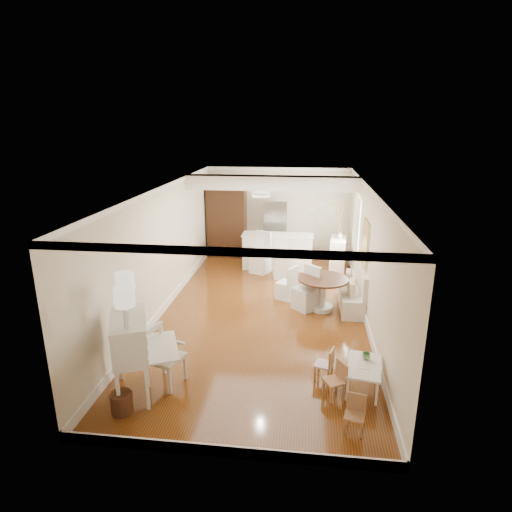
% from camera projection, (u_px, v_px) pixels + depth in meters
% --- Properties ---
extents(room, '(9.00, 9.04, 2.82)m').
position_uv_depth(room, '(267.00, 223.00, 9.44)').
color(room, brown).
rests_on(room, ground).
extents(secretary_bureau, '(1.35, 1.36, 1.31)m').
position_uv_depth(secretary_bureau, '(131.00, 356.00, 6.58)').
color(secretary_bureau, silver).
rests_on(secretary_bureau, ground).
extents(gustavian_armchair, '(0.70, 0.70, 0.97)m').
position_uv_depth(gustavian_armchair, '(166.00, 357.00, 6.89)').
color(gustavian_armchair, silver).
rests_on(gustavian_armchair, ground).
extents(wicker_basket, '(0.37, 0.37, 0.32)m').
position_uv_depth(wicker_basket, '(122.00, 403.00, 6.28)').
color(wicker_basket, '#512C19').
rests_on(wicker_basket, ground).
extents(kids_table, '(0.65, 0.93, 0.43)m').
position_uv_depth(kids_table, '(363.00, 377.00, 6.83)').
color(kids_table, white).
rests_on(kids_table, ground).
extents(kids_chair_a, '(0.40, 0.40, 0.60)m').
position_uv_depth(kids_chair_a, '(334.00, 380.00, 6.58)').
color(kids_chair_a, '#B67D52').
rests_on(kids_chair_a, ground).
extents(kids_chair_b, '(0.36, 0.36, 0.59)m').
position_uv_depth(kids_chair_b, '(324.00, 364.00, 7.05)').
color(kids_chair_b, tan).
rests_on(kids_chair_b, ground).
extents(kids_chair_c, '(0.32, 0.32, 0.55)m').
position_uv_depth(kids_chair_c, '(355.00, 415.00, 5.84)').
color(kids_chair_c, '#9D6B47').
rests_on(kids_chair_c, ground).
extents(banquette, '(0.52, 1.60, 0.98)m').
position_uv_depth(banquette, '(351.00, 287.00, 9.82)').
color(banquette, silver).
rests_on(banquette, ground).
extents(dining_table, '(1.30, 1.30, 0.77)m').
position_uv_depth(dining_table, '(322.00, 294.00, 9.70)').
color(dining_table, '#452416').
rests_on(dining_table, ground).
extents(slip_chair_near, '(0.69, 0.69, 1.00)m').
position_uv_depth(slip_chair_near, '(306.00, 288.00, 9.72)').
color(slip_chair_near, silver).
rests_on(slip_chair_near, ground).
extents(slip_chair_far, '(0.55, 0.55, 0.84)m').
position_uv_depth(slip_chair_far, '(286.00, 282.00, 10.32)').
color(slip_chair_far, white).
rests_on(slip_chair_far, ground).
extents(breakfast_counter, '(2.05, 0.65, 1.03)m').
position_uv_depth(breakfast_counter, '(278.00, 251.00, 12.50)').
color(breakfast_counter, white).
rests_on(breakfast_counter, ground).
extents(bar_stool_left, '(0.62, 0.62, 1.17)m').
position_uv_depth(bar_stool_left, '(260.00, 253.00, 12.12)').
color(bar_stool_left, white).
rests_on(bar_stool_left, ground).
extents(bar_stool_right, '(0.50, 0.50, 1.10)m').
position_uv_depth(bar_stool_right, '(281.00, 258.00, 11.72)').
color(bar_stool_right, white).
rests_on(bar_stool_right, ground).
extents(pantry_cabinet, '(1.20, 0.60, 2.30)m').
position_uv_depth(pantry_cabinet, '(227.00, 221.00, 13.53)').
color(pantry_cabinet, '#381E11').
rests_on(pantry_cabinet, ground).
extents(fridge, '(0.75, 0.65, 1.80)m').
position_uv_depth(fridge, '(287.00, 230.00, 13.36)').
color(fridge, silver).
rests_on(fridge, ground).
extents(sideboard, '(0.52, 1.00, 0.92)m').
position_uv_depth(sideboard, '(338.00, 254.00, 12.45)').
color(sideboard, white).
rests_on(sideboard, ground).
extents(pencil_cup, '(0.16, 0.16, 0.11)m').
position_uv_depth(pencil_cup, '(366.00, 356.00, 6.92)').
color(pencil_cup, '#69A15E').
rests_on(pencil_cup, kids_table).
extents(branch_vase, '(0.17, 0.17, 0.17)m').
position_uv_depth(branch_vase, '(340.00, 235.00, 12.33)').
color(branch_vase, white).
rests_on(branch_vase, sideboard).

